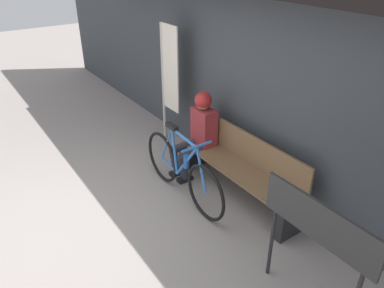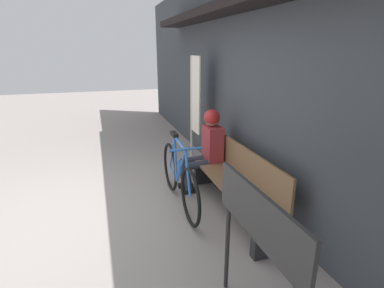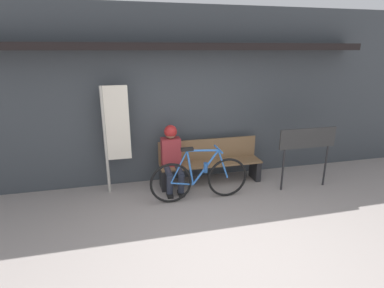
{
  "view_description": "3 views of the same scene",
  "coord_description": "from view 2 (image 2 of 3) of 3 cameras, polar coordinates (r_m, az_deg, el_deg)",
  "views": [
    {
      "loc": [
        3.36,
        -0.87,
        2.91
      ],
      "look_at": [
        -0.0,
        1.46,
        0.68
      ],
      "focal_mm": 35.0,
      "sensor_mm": 36.0,
      "label": 1
    },
    {
      "loc": [
        3.54,
        0.33,
        1.99
      ],
      "look_at": [
        0.18,
        1.4,
        0.87
      ],
      "focal_mm": 28.0,
      "sensor_mm": 36.0,
      "label": 2
    },
    {
      "loc": [
        -1.15,
        -3.18,
        2.45
      ],
      "look_at": [
        0.01,
        1.62,
        0.89
      ],
      "focal_mm": 28.0,
      "sensor_mm": 36.0,
      "label": 3
    }
  ],
  "objects": [
    {
      "name": "banner_pole",
      "position": [
        5.15,
        0.48,
        8.27
      ],
      "size": [
        0.45,
        0.05,
        1.89
      ],
      "color": "#B7B2A8",
      "rests_on": "ground_plane"
    },
    {
      "name": "person_seated",
      "position": [
        4.33,
        2.78,
        -0.09
      ],
      "size": [
        0.34,
        0.61,
        1.18
      ],
      "color": "#2D3342",
      "rests_on": "ground_plane"
    },
    {
      "name": "park_bench_near",
      "position": [
        3.83,
        8.26,
        -7.18
      ],
      "size": [
        1.92,
        0.42,
        0.83
      ],
      "color": "brown",
      "rests_on": "ground_plane"
    },
    {
      "name": "bicycle",
      "position": [
        3.94,
        -2.48,
        -6.41
      ],
      "size": [
        1.68,
        0.4,
        0.94
      ],
      "color": "black",
      "rests_on": "ground_plane"
    },
    {
      "name": "signboard",
      "position": [
        2.09,
        12.28,
        -15.26
      ],
      "size": [
        1.09,
        0.04,
        1.13
      ],
      "color": "#232326",
      "rests_on": "ground_plane"
    },
    {
      "name": "storefront_wall",
      "position": [
        4.05,
        11.27,
        12.64
      ],
      "size": [
        12.0,
        0.56,
        3.2
      ],
      "color": "#3D4247",
      "rests_on": "ground_plane"
    },
    {
      "name": "ground_plane",
      "position": [
        4.07,
        -20.53,
        -12.89
      ],
      "size": [
        24.0,
        24.0,
        0.0
      ],
      "primitive_type": "plane",
      "color": "gray"
    }
  ]
}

